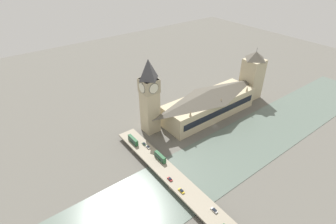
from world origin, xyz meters
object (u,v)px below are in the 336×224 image
(parliament_hall, at_px, (209,103))
(car_southbound_mid, at_px, (181,191))
(car_southbound_lead, at_px, (144,144))
(double_decker_bus_mid, at_px, (133,140))
(victoria_tower, at_px, (252,75))
(car_northbound_mid, at_px, (214,210))
(clock_tower, at_px, (149,95))
(double_decker_bus_lead, at_px, (160,157))
(road_bridge, at_px, (176,181))
(car_northbound_tail, at_px, (170,179))
(car_northbound_lead, at_px, (148,147))

(parliament_hall, relative_size, car_southbound_mid, 19.65)
(car_southbound_lead, bearing_deg, double_decker_bus_mid, 37.42)
(victoria_tower, distance_m, car_northbound_mid, 157.55)
(clock_tower, relative_size, double_decker_bus_mid, 5.52)
(double_decker_bus_lead, bearing_deg, road_bridge, 172.78)
(victoria_tower, xyz_separation_m, double_decker_bus_lead, (-26.29, 133.84, -17.14))
(victoria_tower, relative_size, car_southbound_lead, 13.81)
(parliament_hall, bearing_deg, car_southbound_lead, 93.83)
(clock_tower, relative_size, car_northbound_tail, 16.56)
(road_bridge, bearing_deg, double_decker_bus_mid, 3.08)
(clock_tower, xyz_separation_m, car_northbound_tail, (-58.71, 24.48, -29.09))
(car_northbound_tail, height_order, car_southbound_mid, car_southbound_mid)
(double_decker_bus_mid, relative_size, car_southbound_lead, 3.05)
(double_decker_bus_lead, bearing_deg, parliament_hall, -70.66)
(car_southbound_lead, bearing_deg, road_bridge, 176.41)
(double_decker_bus_lead, relative_size, car_northbound_tail, 2.92)
(double_decker_bus_mid, distance_m, car_northbound_tail, 47.88)
(victoria_tower, xyz_separation_m, car_southbound_lead, (-5.06, 133.93, -19.14))
(car_northbound_lead, height_order, car_northbound_mid, car_northbound_mid)
(clock_tower, height_order, car_southbound_lead, clock_tower)
(car_northbound_mid, bearing_deg, car_southbound_mid, 15.16)
(car_northbound_mid, bearing_deg, car_northbound_lead, -0.41)
(double_decker_bus_mid, distance_m, car_northbound_lead, 13.58)
(clock_tower, relative_size, car_northbound_mid, 14.36)
(parliament_hall, xyz_separation_m, victoria_tower, (0.05, -59.09, 11.19))
(clock_tower, height_order, car_northbound_mid, clock_tower)
(clock_tower, distance_m, car_northbound_mid, 99.47)
(parliament_hall, distance_m, clock_tower, 61.68)
(double_decker_bus_mid, height_order, car_northbound_tail, double_decker_bus_mid)
(parliament_hall, relative_size, car_northbound_tail, 23.72)
(road_bridge, relative_size, car_southbound_lead, 34.71)
(car_southbound_mid, bearing_deg, car_northbound_lead, -7.87)
(clock_tower, distance_m, victoria_tower, 116.71)
(parliament_hall, xyz_separation_m, double_decker_bus_mid, (2.10, 80.28, -5.97))
(clock_tower, relative_size, double_decker_bus_lead, 5.67)
(double_decker_bus_mid, height_order, car_southbound_lead, double_decker_bus_mid)
(car_northbound_lead, xyz_separation_m, car_southbound_mid, (-47.77, 6.60, -0.01))
(double_decker_bus_mid, xyz_separation_m, car_northbound_tail, (-47.83, 0.67, -1.99))
(double_decker_bus_lead, relative_size, double_decker_bus_mid, 0.97)
(parliament_hall, relative_size, car_southbound_lead, 24.12)
(victoria_tower, bearing_deg, parliament_hall, 90.05)
(clock_tower, xyz_separation_m, car_southbound_lead, (-17.98, 18.37, -29.08))
(car_northbound_mid, height_order, car_southbound_mid, car_northbound_mid)
(road_bridge, bearing_deg, victoria_tower, -70.47)
(road_bridge, distance_m, car_northbound_mid, 32.06)
(road_bridge, relative_size, car_northbound_mid, 29.61)
(double_decker_bus_mid, height_order, car_northbound_lead, double_decker_bus_mid)
(road_bridge, xyz_separation_m, car_northbound_lead, (38.36, -3.01, 1.64))
(car_northbound_mid, height_order, car_northbound_tail, car_northbound_mid)
(parliament_hall, xyz_separation_m, car_northbound_lead, (-10.05, 74.56, -7.94))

